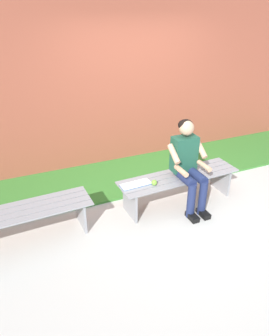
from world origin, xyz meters
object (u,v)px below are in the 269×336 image
at_px(apple, 154,183).
at_px(book_open, 136,184).
at_px(bench_near, 179,182).
at_px(bench_far, 21,218).
at_px(person_seated, 188,162).

xyz_separation_m(apple, book_open, (0.23, -0.10, -0.03)).
bearing_deg(bench_near, bench_far, 0.00).
height_order(bench_near, book_open, book_open).
xyz_separation_m(bench_far, apple, (-1.71, 0.09, 0.14)).
distance_m(bench_near, book_open, 0.67).
relative_size(bench_near, apple, 23.80).
bearing_deg(apple, bench_near, -168.16).
bearing_deg(apple, person_seated, 179.14).
height_order(bench_far, book_open, book_open).
bearing_deg(apple, book_open, -23.63).
xyz_separation_m(bench_near, person_seated, (-0.06, 0.10, 0.34)).
relative_size(bench_far, person_seated, 1.35).
height_order(bench_far, person_seated, person_seated).
distance_m(bench_near, person_seated, 0.36).
xyz_separation_m(bench_near, apple, (0.44, 0.09, 0.14)).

